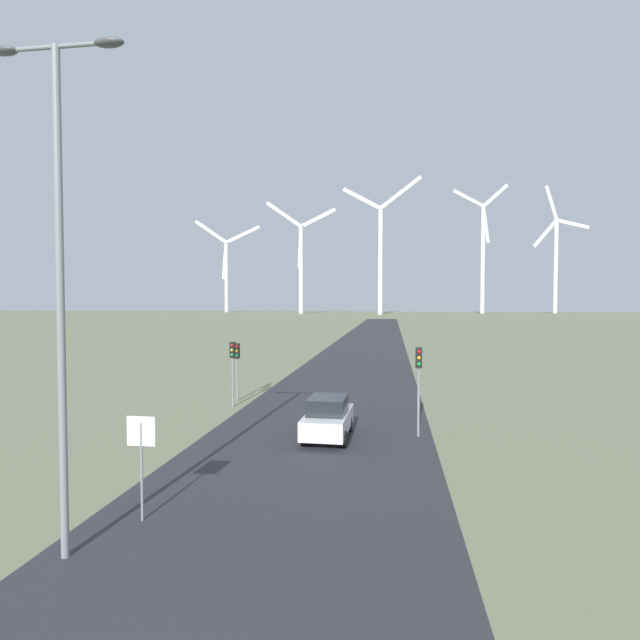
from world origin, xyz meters
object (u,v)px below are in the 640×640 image
object	(u,v)px
streetlamp	(59,246)
car_approaching	(328,417)
stop_sign_near	(141,448)
wind_turbine_far_right	(556,257)
traffic_light_post_near_left	(233,359)
wind_turbine_left	(301,259)
wind_turbine_right	(483,249)
wind_turbine_far_left	(226,268)
traffic_light_post_mid_left	(237,359)
wind_turbine_center	(380,249)
traffic_light_post_near_right	(419,371)

from	to	relation	value
streetlamp	car_approaching	bearing A→B (deg)	66.32
stop_sign_near	wind_turbine_far_right	bearing A→B (deg)	70.79
traffic_light_post_near_left	car_approaching	world-z (taller)	traffic_light_post_near_left
wind_turbine_left	wind_turbine_right	xyz separation A→B (m)	(89.12, 20.90, 5.72)
wind_turbine_far_left	traffic_light_post_near_left	bearing A→B (deg)	-71.16
streetlamp	wind_turbine_far_left	size ratio (longest dim) A/B	0.23
streetlamp	car_approaching	xyz separation A→B (m)	(4.76, 10.85, -6.27)
wind_turbine_left	wind_turbine_right	size ratio (longest dim) A/B	0.81
streetlamp	traffic_light_post_mid_left	distance (m)	18.88
traffic_light_post_near_left	traffic_light_post_mid_left	size ratio (longest dim) A/B	1.07
streetlamp	wind_turbine_center	size ratio (longest dim) A/B	0.19
traffic_light_post_near_left	traffic_light_post_near_right	xyz separation A→B (m)	(10.03, -4.85, 0.19)
traffic_light_post_mid_left	traffic_light_post_near_right	bearing A→B (deg)	-32.40
car_approaching	wind_turbine_far_right	xyz separation A→B (m)	(85.97, 249.33, 28.09)
traffic_light_post_near_left	wind_turbine_left	xyz separation A→B (m)	(-34.88, 212.78, 23.87)
traffic_light_post_near_left	car_approaching	xyz separation A→B (m)	(6.13, -5.68, -1.78)
stop_sign_near	wind_turbine_far_right	world-z (taller)	wind_turbine_far_right
stop_sign_near	traffic_light_post_near_left	size ratio (longest dim) A/B	0.78
stop_sign_near	car_approaching	bearing A→B (deg)	65.79
car_approaching	wind_turbine_far_left	xyz separation A→B (m)	(-89.79, 250.92, 24.16)
traffic_light_post_near_right	wind_turbine_left	xyz separation A→B (m)	(-44.91, 217.63, 23.68)
traffic_light_post_near_right	wind_turbine_center	bearing A→B (deg)	91.73
traffic_light_post_mid_left	car_approaching	xyz separation A→B (m)	(6.40, -7.37, -1.61)
wind_turbine_far_left	wind_turbine_left	xyz separation A→B (m)	(48.78, -32.46, 1.49)
wind_turbine_far_left	wind_turbine_left	size ratio (longest dim) A/B	0.97
traffic_light_post_mid_left	car_approaching	bearing A→B (deg)	-49.03
traffic_light_post_near_left	wind_turbine_left	world-z (taller)	wind_turbine_left
traffic_light_post_near_left	traffic_light_post_near_right	world-z (taller)	traffic_light_post_near_right
stop_sign_near	wind_turbine_left	size ratio (longest dim) A/B	0.05
traffic_light_post_near_right	wind_turbine_left	distance (m)	223.47
traffic_light_post_near_left	car_approaching	bearing A→B (deg)	-42.85
traffic_light_post_mid_left	wind_turbine_left	bearing A→B (deg)	99.31
traffic_light_post_near_left	wind_turbine_far_right	xyz separation A→B (m)	(92.10, 243.65, 26.31)
traffic_light_post_near_left	traffic_light_post_mid_left	xyz separation A→B (m)	(-0.28, 1.69, -0.17)
wind_turbine_far_left	traffic_light_post_near_right	bearing A→B (deg)	-69.46
car_approaching	wind_turbine_far_right	distance (m)	265.23
car_approaching	wind_turbine_far_left	world-z (taller)	wind_turbine_far_left
wind_turbine_far_left	wind_turbine_left	distance (m)	58.61
car_approaching	traffic_light_post_near_right	bearing A→B (deg)	12.09
wind_turbine_center	traffic_light_post_near_right	bearing A→B (deg)	-88.27
streetlamp	traffic_light_post_near_left	xyz separation A→B (m)	(-1.37, 16.53, -4.49)
traffic_light_post_near_right	car_approaching	bearing A→B (deg)	-167.91
streetlamp	wind_turbine_center	distance (m)	221.76
traffic_light_post_near_right	wind_turbine_right	bearing A→B (deg)	79.50
traffic_light_post_near_right	wind_turbine_right	size ratio (longest dim) A/B	0.06
wind_turbine_center	wind_turbine_right	distance (m)	58.62
wind_turbine_right	traffic_light_post_mid_left	bearing A→B (deg)	-103.22
traffic_light_post_near_left	wind_turbine_left	distance (m)	216.94
traffic_light_post_mid_left	wind_turbine_right	bearing A→B (deg)	76.78
streetlamp	wind_turbine_left	bearing A→B (deg)	98.98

